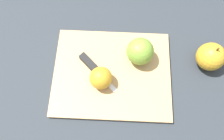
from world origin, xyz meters
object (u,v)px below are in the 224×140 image
object	(u,v)px
apple_half_left	(140,51)
knife	(90,64)
apple_half_right	(101,78)
apple_whole	(210,57)

from	to	relation	value
apple_half_left	knife	distance (m)	0.15
apple_half_right	knife	bearing A→B (deg)	174.72
apple_half_left	apple_whole	bearing A→B (deg)	-10.77
apple_half_right	apple_whole	bearing A→B (deg)	63.66
apple_half_right	knife	distance (m)	0.07
knife	apple_whole	distance (m)	0.36
apple_half_left	knife	bearing A→B (deg)	-177.09
apple_half_left	apple_whole	xyz separation A→B (m)	(-0.21, -0.02, -0.01)
apple_half_right	knife	size ratio (longest dim) A/B	0.50
apple_half_left	apple_half_right	bearing A→B (deg)	-152.81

